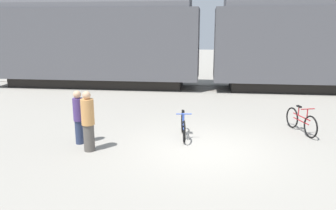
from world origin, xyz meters
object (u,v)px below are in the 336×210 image
person_in_tan (88,121)px  person_in_purple (79,117)px  freight_train (207,33)px  bicycle_blue (183,126)px  bicycle_maroon (301,121)px

person_in_tan → person_in_purple: person_in_tan is taller
freight_train → bicycle_blue: bearing=-94.3°
bicycle_maroon → person_in_tan: (-6.21, -2.34, 0.47)m
freight_train → person_in_purple: size_ratio=15.14×
freight_train → person_in_tan: 10.48m
bicycle_maroon → person_in_tan: 6.66m
freight_train → person_in_purple: freight_train is taller
bicycle_maroon → person_in_purple: bearing=-164.8°
bicycle_blue → person_in_tan: person_in_tan is taller
bicycle_blue → bicycle_maroon: bearing=13.8°
bicycle_blue → person_in_purple: bearing=-163.0°
bicycle_maroon → person_in_purple: 6.95m
person_in_tan → person_in_purple: 0.71m
freight_train → person_in_purple: (-3.59, -9.25, -2.19)m
bicycle_blue → bicycle_maroon: (3.73, 0.91, 0.02)m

